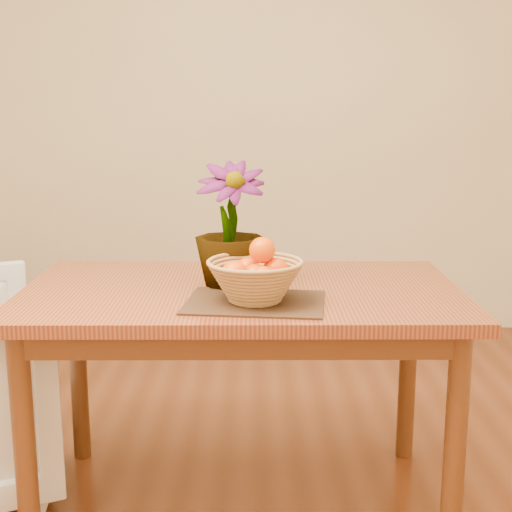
{
  "coord_description": "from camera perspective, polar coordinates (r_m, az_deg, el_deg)",
  "views": [
    {
      "loc": [
        0.04,
        -1.91,
        1.32
      ],
      "look_at": [
        0.05,
        0.17,
        0.88
      ],
      "focal_mm": 50.0,
      "sensor_mm": 36.0,
      "label": 1
    }
  ],
  "objects": [
    {
      "name": "table",
      "position": [
        2.31,
        -1.18,
        -4.68
      ],
      "size": [
        1.4,
        0.8,
        0.75
      ],
      "color": "brown",
      "rests_on": "floor"
    },
    {
      "name": "wicker_basket",
      "position": [
        2.09,
        -0.08,
        -2.13
      ],
      "size": [
        0.29,
        0.29,
        0.12
      ],
      "color": "#A77645",
      "rests_on": "placemat"
    },
    {
      "name": "wall_back",
      "position": [
        4.16,
        -0.77,
        12.25
      ],
      "size": [
        4.0,
        0.02,
        2.7
      ],
      "primitive_type": "cube",
      "color": "#F4E4BA",
      "rests_on": "floor"
    },
    {
      "name": "potted_plant",
      "position": [
        2.27,
        -2.1,
        2.48
      ],
      "size": [
        0.23,
        0.23,
        0.4
      ],
      "primitive_type": "imported",
      "rotation": [
        0.0,
        0.0,
        0.03
      ],
      "color": "#164313",
      "rests_on": "table"
    },
    {
      "name": "orange_pile",
      "position": [
        2.09,
        0.04,
        -1.02
      ],
      "size": [
        0.2,
        0.19,
        0.14
      ],
      "rotation": [
        0.0,
        0.0,
        -0.26
      ],
      "color": "#D95703",
      "rests_on": "wicker_basket"
    },
    {
      "name": "placemat",
      "position": [
        2.11,
        -0.08,
        -3.72
      ],
      "size": [
        0.44,
        0.35,
        0.01
      ],
      "primitive_type": "cube",
      "rotation": [
        0.0,
        0.0,
        -0.12
      ],
      "color": "#3A2315",
      "rests_on": "table"
    }
  ]
}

